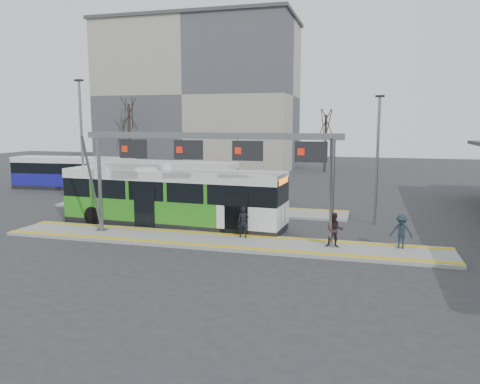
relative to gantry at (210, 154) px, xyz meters
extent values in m
plane|color=#2D2D30|center=(0.35, -0.25, -4.30)|extent=(120.00, 120.00, 0.00)
cube|color=gray|center=(0.35, -0.25, -4.22)|extent=(22.00, 3.00, 0.15)
cube|color=gray|center=(-3.65, 7.75, -4.22)|extent=(20.00, 3.00, 0.15)
cube|color=yellow|center=(0.35, 0.90, -4.14)|extent=(22.00, 0.35, 0.02)
cube|color=yellow|center=(0.35, -1.40, -4.14)|extent=(22.00, 0.35, 0.02)
cube|color=yellow|center=(-3.65, 8.90, -4.14)|extent=(20.00, 0.35, 0.02)
cylinder|color=slate|center=(-6.15, 0.05, -1.62)|extent=(0.20, 0.20, 5.05)
cube|color=slate|center=(-6.15, 0.05, -4.12)|extent=(0.50, 0.50, 0.06)
cylinder|color=slate|center=(-6.15, -0.65, -1.62)|extent=(0.12, 1.46, 4.90)
cylinder|color=slate|center=(5.85, 0.05, -1.62)|extent=(0.20, 0.20, 5.05)
cube|color=slate|center=(5.85, 0.05, -4.12)|extent=(0.50, 0.50, 0.06)
cylinder|color=slate|center=(5.85, -0.65, -1.62)|extent=(0.12, 1.46, 4.90)
cube|color=slate|center=(-0.15, 0.05, 0.90)|extent=(13.00, 0.25, 0.30)
cube|color=black|center=(-4.15, 0.05, 0.20)|extent=(1.50, 0.12, 0.95)
cube|color=red|center=(-4.60, -0.02, 0.20)|extent=(0.32, 0.02, 0.32)
cube|color=black|center=(-1.15, 0.05, 0.20)|extent=(1.50, 0.12, 0.95)
cube|color=red|center=(-1.60, -0.02, 0.20)|extent=(0.32, 0.02, 0.32)
cube|color=black|center=(1.85, 0.05, 0.20)|extent=(1.50, 0.12, 0.95)
cube|color=red|center=(1.40, -0.02, 0.20)|extent=(0.32, 0.02, 0.32)
cube|color=black|center=(4.85, 0.05, 0.20)|extent=(1.50, 0.12, 0.95)
cube|color=red|center=(4.40, -0.02, 0.20)|extent=(0.32, 0.02, 0.32)
cube|color=#A59D8A|center=(-13.65, 35.75, 4.70)|extent=(24.00, 12.00, 18.00)
cube|color=#3F3F42|center=(-13.65, 35.75, 13.90)|extent=(24.50, 12.50, 0.40)
cube|color=black|center=(-3.20, 2.71, -4.11)|extent=(12.92, 3.47, 0.37)
cube|color=#2E891E|center=(-3.20, 2.71, -3.31)|extent=(12.92, 3.47, 1.22)
cube|color=black|center=(-3.20, 2.71, -2.17)|extent=(12.91, 3.39, 1.07)
cube|color=white|center=(-3.20, 2.71, -1.37)|extent=(12.92, 3.47, 0.53)
cube|color=orange|center=(3.17, 2.34, -1.48)|extent=(0.16, 1.90, 0.30)
cube|color=white|center=(-5.32, 2.84, -0.94)|extent=(3.30, 2.09, 0.32)
cylinder|color=black|center=(-7.73, 1.77, -3.77)|extent=(1.08, 0.38, 1.07)
cylinder|color=black|center=(-7.59, 4.18, -3.77)|extent=(1.08, 0.38, 1.07)
cylinder|color=black|center=(0.56, 1.28, -3.77)|extent=(1.08, 0.38, 1.07)
cylinder|color=black|center=(0.70, 3.69, -3.77)|extent=(1.08, 0.38, 1.07)
cube|color=black|center=(-7.77, 11.49, -4.13)|extent=(11.62, 3.09, 0.34)
cube|color=#2E891E|center=(-7.77, 11.49, -3.41)|extent=(11.62, 3.09, 1.10)
cube|color=black|center=(-7.77, 11.49, -2.38)|extent=(11.61, 3.01, 0.96)
cube|color=white|center=(-7.77, 11.49, -1.66)|extent=(11.62, 3.09, 0.48)
cylinder|color=black|center=(-11.85, 10.65, -3.82)|extent=(0.97, 0.34, 0.96)
cylinder|color=black|center=(-11.73, 12.79, -3.82)|extent=(0.97, 0.34, 0.96)
cylinder|color=black|center=(-4.39, 10.23, -3.82)|extent=(0.97, 0.34, 0.96)
cylinder|color=black|center=(-4.27, 12.37, -3.82)|extent=(0.97, 0.34, 0.96)
cube|color=black|center=(-17.60, 14.14, -4.14)|extent=(10.91, 3.02, 0.33)
cube|color=navy|center=(-17.60, 14.14, -3.43)|extent=(10.91, 3.02, 1.08)
cube|color=black|center=(-17.60, 14.14, -2.42)|extent=(10.90, 2.95, 0.94)
cube|color=white|center=(-17.60, 14.14, -1.72)|extent=(10.91, 3.02, 0.47)
cylinder|color=black|center=(-21.30, 12.87, -3.83)|extent=(0.95, 0.34, 0.94)
cylinder|color=black|center=(-21.42, 14.96, -3.83)|extent=(0.95, 0.34, 0.94)
cylinder|color=black|center=(-14.30, 13.28, -3.83)|extent=(0.95, 0.34, 0.94)
cylinder|color=black|center=(-14.43, 15.37, -3.83)|extent=(0.95, 0.34, 0.94)
imported|color=black|center=(1.52, 0.53, -3.37)|extent=(0.57, 0.37, 1.55)
imported|color=black|center=(6.03, -0.14, -3.35)|extent=(0.85, 0.69, 1.60)
imported|color=#1E2A37|center=(8.97, 0.46, -3.37)|extent=(1.11, 0.77, 1.57)
cylinder|color=#382B21|center=(-6.19, 31.06, -1.04)|extent=(0.28, 0.28, 6.52)
cylinder|color=#382B21|center=(2.46, 34.56, -0.95)|extent=(0.28, 0.28, 6.71)
cylinder|color=#382B21|center=(-19.39, 27.72, -0.34)|extent=(0.28, 0.28, 7.91)
cylinder|color=slate|center=(-9.46, 3.54, -0.14)|extent=(0.16, 0.16, 8.32)
cube|color=black|center=(-9.46, 3.54, 4.02)|extent=(0.50, 0.25, 0.12)
cylinder|color=slate|center=(7.88, 6.00, -0.67)|extent=(0.16, 0.16, 7.27)
cube|color=black|center=(7.88, 6.00, 2.97)|extent=(0.50, 0.25, 0.12)
camera|label=1|loc=(7.37, -21.45, 1.55)|focal=35.00mm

